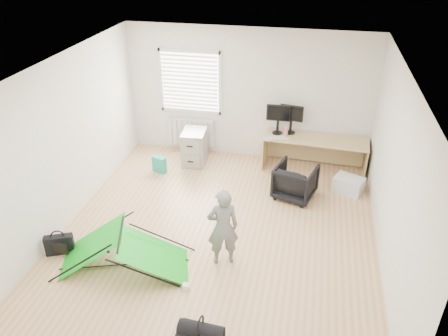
% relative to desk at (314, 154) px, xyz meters
% --- Properties ---
extents(ground, '(5.50, 5.50, 0.00)m').
position_rel_desk_xyz_m(ground, '(-1.44, -2.38, -0.35)').
color(ground, tan).
rests_on(ground, ground).
extents(back_wall, '(5.00, 0.02, 2.70)m').
position_rel_desk_xyz_m(back_wall, '(-1.44, 0.37, 1.00)').
color(back_wall, silver).
rests_on(back_wall, ground).
extents(window, '(1.20, 0.06, 1.20)m').
position_rel_desk_xyz_m(window, '(-2.64, 0.33, 1.20)').
color(window, silver).
rests_on(window, back_wall).
extents(radiator, '(1.00, 0.12, 0.60)m').
position_rel_desk_xyz_m(radiator, '(-2.64, 0.29, 0.10)').
color(radiator, silver).
rests_on(radiator, back_wall).
extents(desk, '(2.06, 0.77, 0.69)m').
position_rel_desk_xyz_m(desk, '(0.00, 0.00, 0.00)').
color(desk, tan).
rests_on(desk, ground).
extents(filing_cabinet, '(0.50, 0.64, 0.71)m').
position_rel_desk_xyz_m(filing_cabinet, '(-2.44, -0.22, 0.01)').
color(filing_cabinet, '#929497').
rests_on(filing_cabinet, ground).
extents(monitor_left, '(0.47, 0.11, 0.45)m').
position_rel_desk_xyz_m(monitor_left, '(-0.78, 0.09, 0.57)').
color(monitor_left, black).
rests_on(monitor_left, desk).
extents(monitor_right, '(0.47, 0.18, 0.44)m').
position_rel_desk_xyz_m(monitor_right, '(-0.52, 0.15, 0.57)').
color(monitor_right, black).
rests_on(monitor_right, desk).
extents(keyboard, '(0.51, 0.35, 0.02)m').
position_rel_desk_xyz_m(keyboard, '(-0.77, -0.16, 0.36)').
color(keyboard, beige).
rests_on(keyboard, desk).
extents(thermos, '(0.07, 0.07, 0.24)m').
position_rel_desk_xyz_m(thermos, '(-0.60, -0.06, 0.46)').
color(thermos, '#C06C74').
rests_on(thermos, desk).
extents(office_chair, '(0.85, 0.86, 0.64)m').
position_rel_desk_xyz_m(office_chair, '(-0.31, -1.10, -0.03)').
color(office_chair, black).
rests_on(office_chair, ground).
extents(person, '(0.53, 0.44, 1.25)m').
position_rel_desk_xyz_m(person, '(-1.22, -3.09, 0.28)').
color(person, slate).
rests_on(person, ground).
extents(kite, '(2.05, 1.37, 0.59)m').
position_rel_desk_xyz_m(kite, '(-2.61, -3.49, -0.05)').
color(kite, '#11B51C').
rests_on(kite, ground).
extents(storage_crate, '(0.62, 0.54, 0.29)m').
position_rel_desk_xyz_m(storage_crate, '(0.67, -0.72, -0.20)').
color(storage_crate, silver).
rests_on(storage_crate, ground).
extents(tote_bag, '(0.31, 0.21, 0.33)m').
position_rel_desk_xyz_m(tote_bag, '(-3.02, -0.76, -0.18)').
color(tote_bag, teal).
rests_on(tote_bag, ground).
extents(laptop_bag, '(0.43, 0.28, 0.31)m').
position_rel_desk_xyz_m(laptop_bag, '(-3.68, -3.43, -0.19)').
color(laptop_bag, black).
rests_on(laptop_bag, ground).
extents(white_box, '(0.11, 0.11, 0.09)m').
position_rel_desk_xyz_m(white_box, '(-1.59, -3.76, -0.30)').
color(white_box, silver).
rests_on(white_box, ground).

